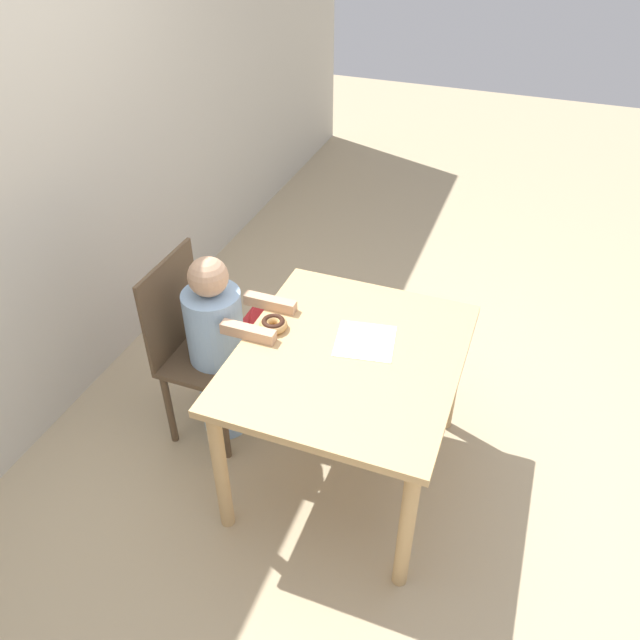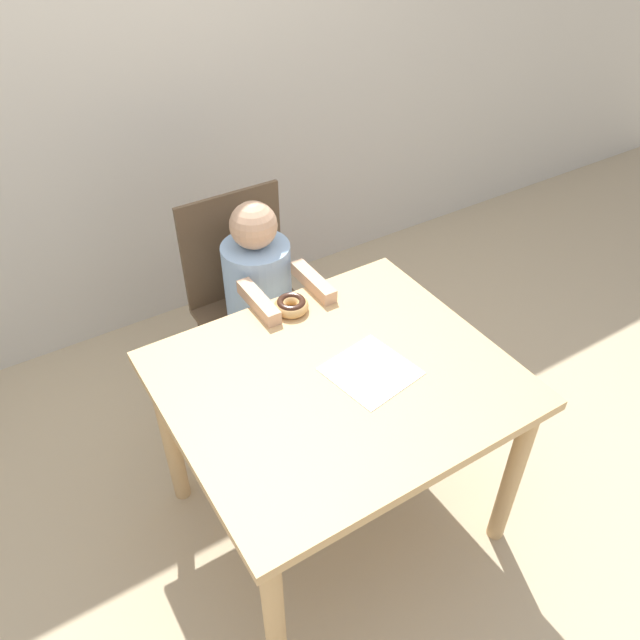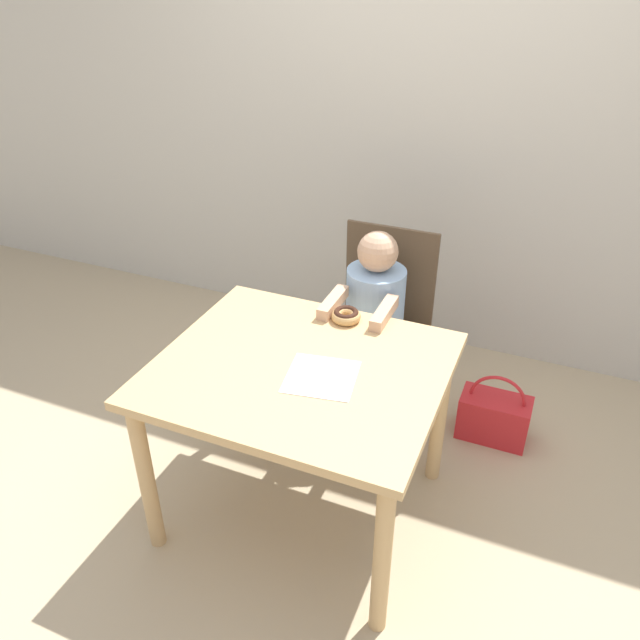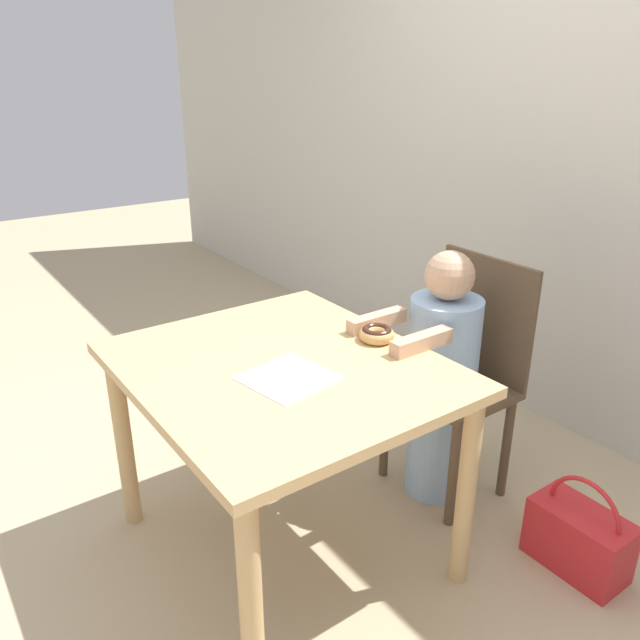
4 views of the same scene
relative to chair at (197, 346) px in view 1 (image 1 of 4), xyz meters
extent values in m
plane|color=tan|center=(-0.06, -0.77, -0.49)|extent=(12.00, 12.00, 0.00)
cube|color=beige|center=(-0.06, 0.75, 0.76)|extent=(8.00, 0.05, 2.50)
cube|color=tan|center=(-0.06, -0.77, 0.22)|extent=(1.03, 0.89, 0.03)
cylinder|color=tan|center=(-0.52, -1.16, -0.14)|extent=(0.06, 0.06, 0.69)
cylinder|color=tan|center=(0.39, -1.16, -0.14)|extent=(0.06, 0.06, 0.69)
cylinder|color=tan|center=(-0.52, -0.38, -0.14)|extent=(0.06, 0.06, 0.69)
cylinder|color=tan|center=(0.39, -0.38, -0.14)|extent=(0.06, 0.06, 0.69)
cube|color=brown|center=(0.00, -0.06, -0.04)|extent=(0.44, 0.36, 0.03)
cube|color=brown|center=(0.00, 0.11, 0.21)|extent=(0.44, 0.02, 0.47)
cylinder|color=brown|center=(-0.19, -0.21, -0.27)|extent=(0.04, 0.04, 0.43)
cylinder|color=brown|center=(0.19, -0.21, -0.27)|extent=(0.04, 0.04, 0.43)
cylinder|color=brown|center=(-0.19, 0.08, -0.27)|extent=(0.04, 0.04, 0.43)
cylinder|color=brown|center=(0.19, 0.08, -0.27)|extent=(0.04, 0.04, 0.43)
cylinder|color=#99BCE0|center=(0.00, -0.11, -0.26)|extent=(0.22, 0.22, 0.46)
cylinder|color=#99BCE0|center=(0.00, -0.11, 0.15)|extent=(0.26, 0.26, 0.35)
sphere|color=tan|center=(0.00, -0.11, 0.41)|extent=(0.18, 0.18, 0.18)
cube|color=tan|center=(-0.11, -0.34, 0.26)|extent=(0.05, 0.24, 0.05)
cube|color=tan|center=(0.11, -0.34, 0.26)|extent=(0.05, 0.24, 0.05)
torus|color=tan|center=(-0.02, -0.42, 0.26)|extent=(0.12, 0.12, 0.04)
torus|color=#381E14|center=(-0.02, -0.42, 0.27)|extent=(0.10, 0.10, 0.02)
cube|color=white|center=(0.03, -0.81, 0.24)|extent=(0.28, 0.28, 0.00)
cube|color=red|center=(0.58, -0.02, -0.38)|extent=(0.32, 0.17, 0.22)
torus|color=red|center=(0.58, -0.02, -0.27)|extent=(0.26, 0.02, 0.26)
camera|label=1|loc=(-1.91, -1.34, 1.88)|focal=35.00mm
camera|label=2|loc=(-0.84, -1.90, 1.58)|focal=35.00mm
camera|label=3|loc=(0.71, -2.43, 1.54)|focal=35.00mm
camera|label=4|loc=(1.42, -1.69, 1.10)|focal=35.00mm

